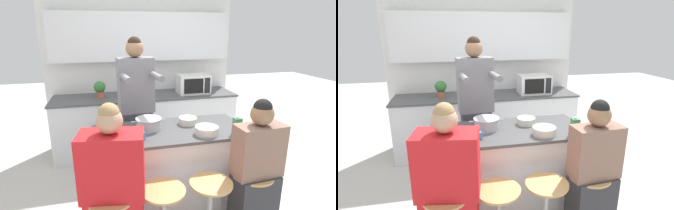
{
  "view_description": "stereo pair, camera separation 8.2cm",
  "coord_description": "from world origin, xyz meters",
  "views": [
    {
      "loc": [
        -0.63,
        -2.48,
        1.95
      ],
      "look_at": [
        0.0,
        0.07,
        1.18
      ],
      "focal_mm": 28.0,
      "sensor_mm": 36.0,
      "label": 1
    },
    {
      "loc": [
        -0.55,
        -2.5,
        1.95
      ],
      "look_at": [
        0.0,
        0.07,
        1.18
      ],
      "focal_mm": 28.0,
      "sensor_mm": 36.0,
      "label": 2
    }
  ],
  "objects": [
    {
      "name": "kitchen_island",
      "position": [
        0.0,
        0.0,
        0.47
      ],
      "size": [
        1.61,
        0.73,
        0.93
      ],
      "color": "black",
      "rests_on": "ground_plane"
    },
    {
      "name": "cooking_pot",
      "position": [
        -0.21,
        0.07,
        0.99
      ],
      "size": [
        0.36,
        0.27,
        0.12
      ],
      "color": "#B7BABC",
      "rests_on": "kitchen_island"
    },
    {
      "name": "juice_carton",
      "position": [
        0.62,
        -0.28,
        1.02
      ],
      "size": [
        0.07,
        0.07,
        0.19
      ],
      "color": "#38844C",
      "rests_on": "kitchen_island"
    },
    {
      "name": "wall_back",
      "position": [
        0.0,
        1.87,
        1.54
      ],
      "size": [
        3.09,
        0.22,
        2.7
      ],
      "color": "silver",
      "rests_on": "ground_plane"
    },
    {
      "name": "fruit_bowl",
      "position": [
        0.33,
        -0.2,
        0.97
      ],
      "size": [
        0.24,
        0.24,
        0.08
      ],
      "color": "silver",
      "rests_on": "kitchen_island"
    },
    {
      "name": "bar_stool_rightmost",
      "position": [
        0.64,
        -0.59,
        0.37
      ],
      "size": [
        0.38,
        0.38,
        0.66
      ],
      "color": "tan",
      "rests_on": "ground_plane"
    },
    {
      "name": "person_seated_near",
      "position": [
        0.67,
        -0.6,
        0.63
      ],
      "size": [
        0.45,
        0.29,
        1.38
      ],
      "rotation": [
        0.0,
        0.0,
        0.06
      ],
      "color": "#333338",
      "rests_on": "ground_plane"
    },
    {
      "name": "person_cooking",
      "position": [
        -0.27,
        0.56,
        0.93
      ],
      "size": [
        0.47,
        0.62,
        1.87
      ],
      "rotation": [
        0.0,
        0.0,
        0.1
      ],
      "color": "#383842",
      "rests_on": "ground_plane"
    },
    {
      "name": "banana_bunch",
      "position": [
        -0.48,
        0.02,
        0.95
      ],
      "size": [
        0.14,
        0.1,
        0.04
      ],
      "color": "yellow",
      "rests_on": "kitchen_island"
    },
    {
      "name": "coffee_cup_far",
      "position": [
        -0.33,
        -0.18,
        0.97
      ],
      "size": [
        0.11,
        0.08,
        0.08
      ],
      "color": "#4C7099",
      "rests_on": "kitchen_island"
    },
    {
      "name": "microwave",
      "position": [
        0.77,
        1.48,
        1.08
      ],
      "size": [
        0.51,
        0.34,
        0.3
      ],
      "color": "white",
      "rests_on": "back_counter"
    },
    {
      "name": "potted_plant",
      "position": [
        -0.71,
        1.54,
        1.08
      ],
      "size": [
        0.18,
        0.18,
        0.26
      ],
      "color": "#A86042",
      "rests_on": "back_counter"
    },
    {
      "name": "person_wrapped_blanket",
      "position": [
        -0.61,
        -0.6,
        0.67
      ],
      "size": [
        0.54,
        0.36,
        1.43
      ],
      "rotation": [
        0.0,
        0.0,
        -0.16
      ],
      "color": "red",
      "rests_on": "ground_plane"
    },
    {
      "name": "coffee_cup_near",
      "position": [
        -0.59,
        -0.18,
        0.97
      ],
      "size": [
        0.12,
        0.09,
        0.09
      ],
      "color": "#DB4C51",
      "rests_on": "kitchen_island"
    },
    {
      "name": "mixing_bowl_steel",
      "position": [
        0.24,
        0.13,
        0.97
      ],
      "size": [
        0.2,
        0.2,
        0.07
      ],
      "color": "silver",
      "rests_on": "kitchen_island"
    },
    {
      "name": "back_counter",
      "position": [
        0.0,
        1.54,
        0.47
      ],
      "size": [
        2.87,
        0.7,
        0.93
      ],
      "color": "silver",
      "rests_on": "ground_plane"
    },
    {
      "name": "ground_plane",
      "position": [
        0.0,
        0.0,
        0.0
      ],
      "size": [
        16.0,
        16.0,
        0.0
      ],
      "primitive_type": "plane",
      "color": "beige"
    }
  ]
}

